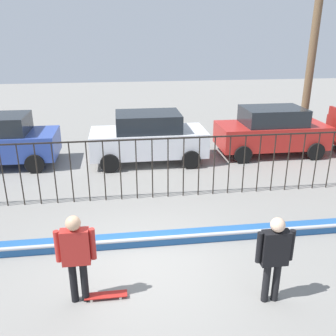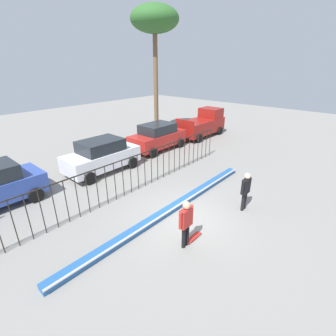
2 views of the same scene
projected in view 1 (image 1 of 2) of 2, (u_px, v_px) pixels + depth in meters
The scene contains 8 objects.
ground_plane at pixel (146, 262), 8.05m from camera, with size 60.00×60.00×0.00m, color gray.
bowl_coping_ledge at pixel (143, 239), 8.70m from camera, with size 11.00×0.40×0.27m.
perimeter_fence at pixel (136, 163), 10.71m from camera, with size 14.04×0.04×1.85m.
skateboarder at pixel (76, 252), 6.55m from camera, with size 0.71×0.27×1.77m.
skateboard at pixel (106, 295), 6.96m from camera, with size 0.80×0.20×0.07m.
camera_operator at pixel (275, 253), 6.56m from camera, with size 0.70×0.26×1.73m.
parked_car_white at pixel (148, 137), 13.86m from camera, with size 4.30×2.12×1.90m.
parked_car_red at pixel (271, 131), 14.77m from camera, with size 4.30×2.12×1.90m.
Camera 1 is at (-0.44, -6.81, 4.76)m, focal length 39.41 mm.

